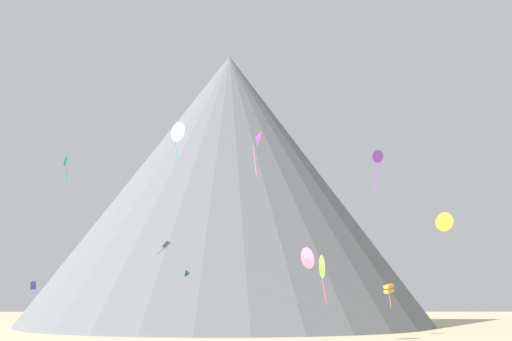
{
  "coord_description": "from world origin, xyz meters",
  "views": [
    {
      "loc": [
        2.76,
        -29.69,
        4.81
      ],
      "look_at": [
        3.38,
        42.0,
        19.75
      ],
      "focal_mm": 43.13,
      "sensor_mm": 36.0,
      "label": 1
    }
  ],
  "objects": [
    {
      "name": "kite_teal_mid",
      "position": [
        -22.43,
        51.98,
        22.72
      ],
      "size": [
        0.54,
        0.9,
        3.41
      ],
      "rotation": [
        0.0,
        0.0,
        3.88
      ],
      "color": "teal"
    },
    {
      "name": "rock_massif",
      "position": [
        -1.88,
        85.58,
        24.56
      ],
      "size": [
        79.3,
        79.3,
        52.14
      ],
      "color": "slate",
      "rests_on": "ground_plane"
    },
    {
      "name": "kite_violet_mid",
      "position": [
        19.34,
        48.55,
        22.94
      ],
      "size": [
        1.77,
        1.19,
        5.35
      ],
      "rotation": [
        0.0,
        0.0,
        3.54
      ],
      "color": "purple"
    },
    {
      "name": "kite_orange_low",
      "position": [
        20.45,
        25.84,
        11.63
      ],
      "size": [
        1.53,
        1.47,
        1.77
      ],
      "rotation": [
        0.0,
        0.0,
        2.38
      ],
      "color": "orange"
    },
    {
      "name": "kite_white_mid",
      "position": [
        -5.09,
        33.17,
        22.09
      ],
      "size": [
        1.8,
        1.68,
        4.12
      ],
      "rotation": [
        0.0,
        0.0,
        5.55
      ],
      "color": "white"
    },
    {
      "name": "kite_lime_low",
      "position": [
        9.37,
        28.46,
        7.69
      ],
      "size": [
        0.76,
        2.23,
        4.54
      ],
      "rotation": [
        0.0,
        0.0,
        4.85
      ],
      "color": "#8CD133"
    },
    {
      "name": "kite_green_low",
      "position": [
        -6.26,
        55.1,
        7.58
      ],
      "size": [
        0.57,
        0.76,
        3.62
      ],
      "rotation": [
        0.0,
        0.0,
        4.09
      ],
      "color": "green"
    },
    {
      "name": "kite_indigo_low",
      "position": [
        -19.85,
        35.41,
        6.12
      ],
      "size": [
        0.5,
        0.42,
        0.89
      ],
      "rotation": [
        0.0,
        0.0,
        5.95
      ],
      "color": "#5138B2"
    },
    {
      "name": "kite_gold_low",
      "position": [
        21.56,
        55.23,
        6.07
      ],
      "size": [
        1.41,
        1.38,
        3.21
      ],
      "rotation": [
        0.0,
        0.0,
        5.19
      ],
      "color": "gold"
    },
    {
      "name": "kite_pink_low",
      "position": [
        8.55,
        34.71,
        8.9
      ],
      "size": [
        1.83,
        2.32,
        2.27
      ],
      "rotation": [
        0.0,
        0.0,
        5.26
      ],
      "color": "pink"
    },
    {
      "name": "kite_magenta_mid",
      "position": [
        3.33,
        24.08,
        18.95
      ],
      "size": [
        0.86,
        1.41,
        4.06
      ],
      "rotation": [
        0.0,
        0.0,
        4.91
      ],
      "color": "#D1339E"
    }
  ]
}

